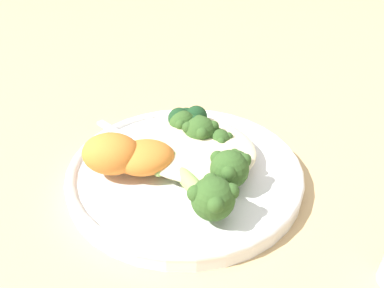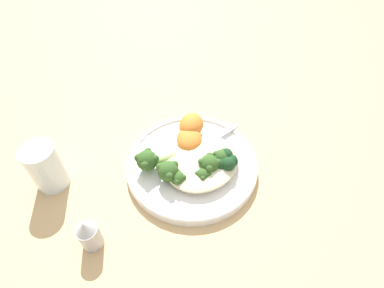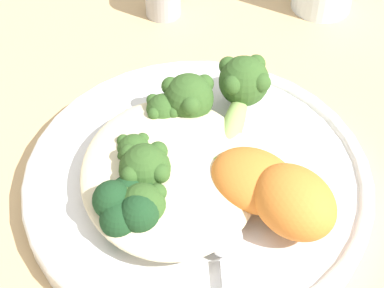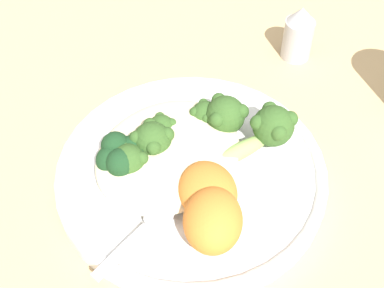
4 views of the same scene
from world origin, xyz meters
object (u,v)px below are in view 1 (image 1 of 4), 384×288
Objects in this scene: quinoa_mound at (193,145)px; kale_tuft at (188,121)px; sweet_potato_chunk_0 at (112,154)px; broccoli_stalk_5 at (181,131)px; plate at (185,170)px; broccoli_stalk_2 at (213,163)px; spoon at (134,141)px; broccoli_stalk_3 at (208,146)px; broccoli_stalk_1 at (219,168)px; sweet_potato_chunk_1 at (144,157)px; broccoli_stalk_4 at (194,138)px; broccoli_stalk_0 at (207,194)px.

quinoa_mound is 3.06× the size of kale_tuft.
broccoli_stalk_5 is at bearing 78.39° from sweet_potato_chunk_0.
plate is 0.04m from broccoli_stalk_2.
spoon is at bearing -154.19° from quinoa_mound.
quinoa_mound is at bearing 133.89° from broccoli_stalk_3.
broccoli_stalk_1 is 1.78× the size of sweet_potato_chunk_1.
broccoli_stalk_1 reaches higher than plate.
sweet_potato_chunk_0 reaches higher than quinoa_mound.
broccoli_stalk_4 is 1.12× the size of broccoli_stalk_5.
broccoli_stalk_5 is 1.43× the size of sweet_potato_chunk_1.
broccoli_stalk_3 is (-0.06, 0.08, -0.01)m from broccoli_stalk_0.
spoon is at bearing 150.73° from sweet_potato_chunk_1.
broccoli_stalk_3 is at bearing 148.02° from broccoli_stalk_0.
kale_tuft reaches higher than sweet_potato_chunk_1.
kale_tuft is at bearing -115.29° from spoon.
sweet_potato_chunk_1 is (-0.02, -0.07, -0.00)m from broccoli_stalk_4.
sweet_potato_chunk_1 is at bearing -176.10° from broccoli_stalk_2.
sweet_potato_chunk_1 is at bearing 158.36° from broccoli_stalk_4.
broccoli_stalk_2 is at bearing -166.75° from spoon.
broccoli_stalk_2 reaches higher than broccoli_stalk_3.
broccoli_stalk_1 is 0.02m from broccoli_stalk_2.
quinoa_mound is 0.05m from kale_tuft.
quinoa_mound is 0.01m from broccoli_stalk_4.
broccoli_stalk_3 is (0.01, 0.03, 0.02)m from plate.
plate is 3.22× the size of broccoli_stalk_3.
quinoa_mound is 1.46× the size of broccoli_stalk_4.
broccoli_stalk_0 is 0.10m from broccoli_stalk_4.
plate is at bearing -168.79° from broccoli_stalk_4.
sweet_potato_chunk_0 reaches higher than broccoli_stalk_0.
kale_tuft is at bearing 43.95° from broccoli_stalk_4.
broccoli_stalk_3 is at bearing 124.57° from broccoli_stalk_1.
broccoli_stalk_5 is 0.07m from sweet_potato_chunk_1.
broccoli_stalk_3 is at bearing 28.34° from quinoa_mound.
quinoa_mound is 0.06m from sweet_potato_chunk_1.
broccoli_stalk_1 is 1.11× the size of broccoli_stalk_4.
broccoli_stalk_2 is 1.57× the size of sweet_potato_chunk_0.
broccoli_stalk_2 is 2.00× the size of kale_tuft.
sweet_potato_chunk_1 is at bearing 41.26° from sweet_potato_chunk_0.
broccoli_stalk_1 reaches higher than quinoa_mound.
sweet_potato_chunk_0 is 1.27× the size of kale_tuft.
broccoli_stalk_3 is 0.04m from broccoli_stalk_5.
kale_tuft is at bearing 83.51° from sweet_potato_chunk_0.
broccoli_stalk_3 is 0.10m from spoon.
plate is at bearing 167.64° from broccoli_stalk_0.
kale_tuft reaches higher than broccoli_stalk_2.
quinoa_mound is at bearing 107.36° from plate.
sweet_potato_chunk_0 is at bearing 136.44° from broccoli_stalk_5.
broccoli_stalk_4 is at bearing 107.14° from plate.
broccoli_stalk_0 is at bearing -91.75° from broccoli_stalk_2.
sweet_potato_chunk_1 is (-0.09, 0.01, -0.00)m from broccoli_stalk_0.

